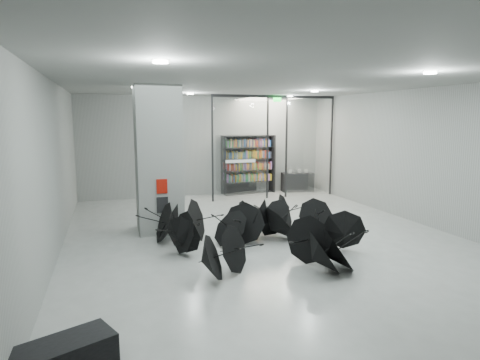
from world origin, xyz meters
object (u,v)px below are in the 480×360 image
object	(u,v)px
column	(158,160)
bookshelf	(248,165)
shop_counter	(297,182)
umbrella_cluster	(254,235)
bench	(59,359)

from	to	relation	value
column	bookshelf	size ratio (longest dim) A/B	1.65
shop_counter	umbrella_cluster	distance (m)	8.14
bench	shop_counter	distance (m)	13.76
column	umbrella_cluster	xyz separation A→B (m)	(1.98, -2.30, -1.68)
bench	shop_counter	size ratio (longest dim) A/B	0.98
column	shop_counter	bearing A→B (deg)	35.27
bench	column	bearing A→B (deg)	48.52
column	bench	xyz separation A→B (m)	(-2.00, -6.37, -1.79)
bench	bookshelf	distance (m)	12.79
shop_counter	umbrella_cluster	bearing A→B (deg)	-113.93
bookshelf	shop_counter	xyz separation A→B (m)	(2.16, -0.22, -0.81)
bench	umbrella_cluster	xyz separation A→B (m)	(3.98, 4.07, 0.11)
bookshelf	umbrella_cluster	bearing A→B (deg)	-116.59
bench	shop_counter	world-z (taller)	shop_counter
shop_counter	column	bearing A→B (deg)	-135.70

